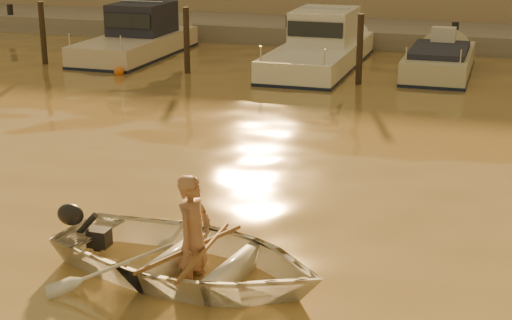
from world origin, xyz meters
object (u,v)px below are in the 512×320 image
(dinghy, at_px, (188,257))
(person, at_px, (194,238))
(moored_boat_1, at_px, (136,38))
(moored_boat_3, at_px, (439,67))
(moored_boat_2, at_px, (319,47))

(dinghy, height_order, person, person)
(dinghy, height_order, moored_boat_1, moored_boat_1)
(person, relative_size, moored_boat_3, 0.32)
(dinghy, distance_m, moored_boat_3, 15.37)
(moored_boat_2, bearing_deg, moored_boat_3, 0.00)
(dinghy, bearing_deg, person, -90.00)
(dinghy, height_order, moored_boat_2, moored_boat_2)
(dinghy, xyz_separation_m, moored_boat_3, (1.92, 15.25, -0.06))
(moored_boat_1, xyz_separation_m, moored_boat_3, (10.16, 0.00, -0.40))
(moored_boat_1, bearing_deg, moored_boat_3, 0.00)
(moored_boat_2, bearing_deg, person, -82.84)
(dinghy, bearing_deg, moored_boat_2, 15.80)
(moored_boat_1, bearing_deg, moored_boat_2, 0.00)
(moored_boat_3, bearing_deg, moored_boat_2, 180.00)
(person, relative_size, moored_boat_2, 0.23)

